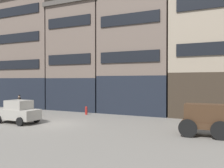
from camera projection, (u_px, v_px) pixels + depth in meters
The scene contains 8 objects.
ground_plane at pixel (56, 124), 19.19m from camera, with size 120.00×120.00×0.00m, color slate.
building_far_left at pixel (34, 54), 33.38m from camera, with size 10.15×7.28×14.09m.
building_center_left at pixel (85, 57), 29.83m from camera, with size 7.06×7.28×12.37m.
building_center_right at pixel (140, 41), 26.75m from camera, with size 7.78×7.28×15.35m.
cargo_wagon at pixel (205, 118), 14.85m from camera, with size 2.96×1.63×1.98m.
sedan_dark at pixel (18, 112), 19.54m from camera, with size 3.75×1.97×1.83m.
pedestrian_officer at pixel (19, 102), 27.42m from camera, with size 0.41×0.41×1.79m.
fire_hydrant_curbside at pixel (86, 110), 24.39m from camera, with size 0.24×0.24×0.83m.
Camera 1 is at (12.22, -15.37, 3.42)m, focal length 39.20 mm.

